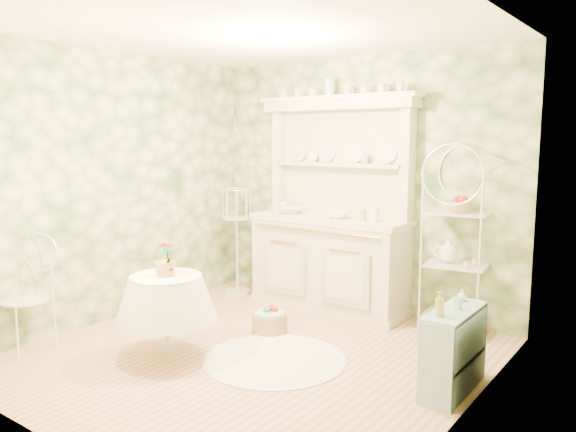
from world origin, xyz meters
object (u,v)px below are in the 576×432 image
Objects in this scene: round_table at (167,313)px; birdcage_stand at (237,233)px; kitchen_dresser at (329,204)px; bakers_rack at (457,237)px; cafe_chair at (24,299)px; side_shelf at (454,349)px; floor_basket at (270,322)px.

round_table is 0.54× the size of birdcage_stand.
kitchen_dresser is at bearing 80.15° from round_table.
bakers_rack is 2.31× the size of round_table.
round_table is 0.86× the size of cafe_chair.
birdcage_stand is at bearing 114.58° from round_table.
round_table is (-2.16, -0.82, 0.08)m from side_shelf.
bakers_rack is 2.49× the size of side_shelf.
kitchen_dresser reaches higher than floor_basket.
kitchen_dresser reaches higher than birdcage_stand.
side_shelf is 2.31m from round_table.
side_shelf is at bearing -18.83° from birdcage_stand.
side_shelf is 1.88m from floor_basket.
cafe_chair is (-1.48, -2.60, -0.68)m from kitchen_dresser.
birdcage_stand is (-2.56, -0.24, -0.18)m from bakers_rack.
kitchen_dresser reaches higher than cafe_chair.
kitchen_dresser is 1.44m from floor_basket.
bakers_rack is 2.75m from round_table.
floor_basket is (0.30, 1.01, -0.30)m from round_table.
side_shelf is at bearing -32.83° from kitchen_dresser.
cafe_chair is (-3.29, -1.43, 0.15)m from side_shelf.
side_shelf reaches higher than floor_basket.
round_table is 1.29m from cafe_chair.
birdcage_stand is at bearing 143.82° from floor_basket.
round_table is at bearing 4.44° from cafe_chair.
side_shelf is 3.60m from cafe_chair.
kitchen_dresser is 3.07m from cafe_chair.
kitchen_dresser is 2.16m from round_table.
bakers_rack is 2.58m from birdcage_stand.
side_shelf is (0.45, -1.26, -0.60)m from bakers_rack.
birdcage_stand is at bearing 178.69° from bakers_rack.
round_table is at bearing -158.17° from side_shelf.
kitchen_dresser is 2.47× the size of cafe_chair.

